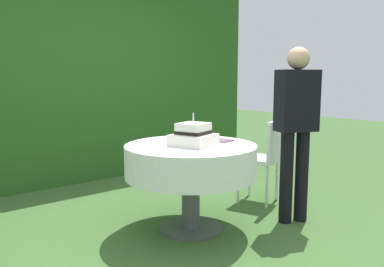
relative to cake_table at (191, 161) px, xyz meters
The scene contains 9 objects.
ground_plane 0.61m from the cake_table, ahead, with size 20.00×20.00×0.00m, color #3D602D.
foliage_hedge 2.48m from the cake_table, 90.00° to the left, with size 5.44×0.62×2.66m, color #28561E.
cake_table is the anchor object (origin of this frame).
wedding_cake 0.24m from the cake_table, 100.48° to the right, with size 0.41×0.41×0.28m.
serving_plate_near 0.38m from the cake_table, 50.48° to the right, with size 0.12×0.12×0.01m, color white.
serving_plate_far 0.38m from the cake_table, 79.91° to the left, with size 0.10×0.10×0.01m, color white.
napkin_stack 0.37m from the cake_table, ahead, with size 0.16×0.16×0.01m, color #6B4C60.
garden_chair 1.08m from the cake_table, ahead, with size 0.51×0.51×0.89m.
standing_person 1.02m from the cake_table, 28.25° to the right, with size 0.41×0.32×1.60m.
Camera 1 is at (-2.10, -2.56, 1.33)m, focal length 36.56 mm.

